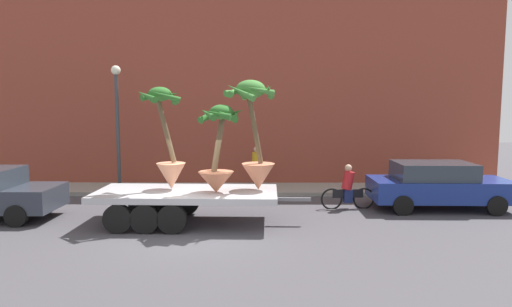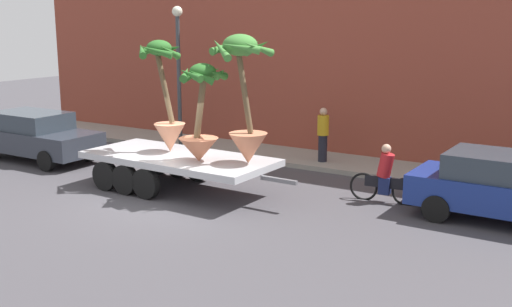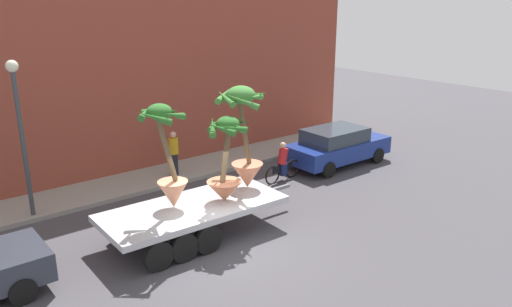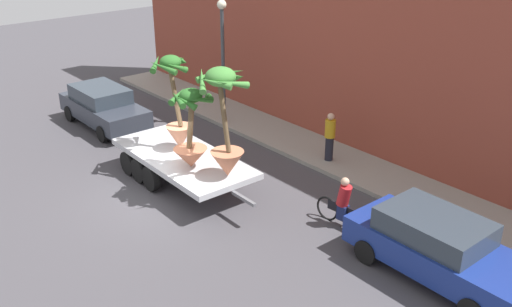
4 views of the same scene
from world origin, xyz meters
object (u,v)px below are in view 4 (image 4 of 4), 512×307
(potted_palm_middle, at_px, (224,125))
(cyclist, at_px, (343,205))
(trailing_car, at_px, (103,106))
(pedestrian_near_gate, at_px, (330,136))
(street_lamp, at_px, (223,46))
(potted_palm_front, at_px, (191,134))
(potted_palm_rear, at_px, (176,109))
(parked_car, at_px, (438,246))
(flatbed_trailer, at_px, (179,159))

(potted_palm_middle, bearing_deg, cyclist, 28.56)
(trailing_car, distance_m, pedestrian_near_gate, 9.39)
(pedestrian_near_gate, bearing_deg, street_lamp, -175.33)
(potted_palm_front, xyz_separation_m, trailing_car, (-7.32, 0.72, -1.25))
(trailing_car, bearing_deg, pedestrian_near_gate, 26.54)
(potted_palm_rear, bearing_deg, trailing_car, 178.03)
(potted_palm_rear, distance_m, cyclist, 6.18)
(parked_car, xyz_separation_m, pedestrian_near_gate, (-6.08, 2.76, 0.21))
(potted_palm_rear, xyz_separation_m, street_lamp, (-2.71, 3.96, 0.92))
(potted_palm_rear, xyz_separation_m, pedestrian_near_gate, (2.64, 4.39, -1.27))
(cyclist, xyz_separation_m, parked_car, (2.99, -0.01, 0.16))
(flatbed_trailer, bearing_deg, potted_palm_middle, 4.45)
(potted_palm_front, xyz_separation_m, pedestrian_near_gate, (1.08, 4.91, -1.03))
(potted_palm_front, height_order, cyclist, potted_palm_front)
(trailing_car, relative_size, pedestrian_near_gate, 2.64)
(street_lamp, bearing_deg, potted_palm_front, -46.32)
(potted_palm_rear, bearing_deg, flatbed_trailer, -33.72)
(flatbed_trailer, relative_size, street_lamp, 1.31)
(potted_palm_front, bearing_deg, trailing_car, 174.41)
(potted_palm_front, distance_m, cyclist, 4.90)
(parked_car, bearing_deg, trailing_car, -174.36)
(street_lamp, bearing_deg, potted_palm_rear, -55.57)
(potted_palm_middle, relative_size, potted_palm_front, 1.28)
(flatbed_trailer, height_order, street_lamp, street_lamp)
(pedestrian_near_gate, bearing_deg, cyclist, -41.69)
(potted_palm_middle, bearing_deg, pedestrian_near_gate, 89.54)
(cyclist, distance_m, trailing_car, 11.58)
(flatbed_trailer, xyz_separation_m, potted_palm_rear, (-0.35, 0.23, 1.56))
(potted_palm_middle, relative_size, parked_car, 0.71)
(potted_palm_front, distance_m, street_lamp, 6.29)
(flatbed_trailer, xyz_separation_m, trailing_car, (-6.11, 0.43, 0.07))
(potted_palm_middle, xyz_separation_m, pedestrian_near_gate, (0.04, 4.45, -1.52))
(trailing_car, bearing_deg, potted_palm_middle, -1.75)
(trailing_car, relative_size, street_lamp, 0.93)
(cyclist, bearing_deg, flatbed_trailer, -160.76)
(flatbed_trailer, relative_size, parked_car, 1.39)
(pedestrian_near_gate, relative_size, street_lamp, 0.35)
(trailing_car, height_order, pedestrian_near_gate, pedestrian_near_gate)
(potted_palm_middle, bearing_deg, street_lamp, 142.93)
(flatbed_trailer, distance_m, parked_car, 8.57)
(potted_palm_middle, xyz_separation_m, cyclist, (3.12, 1.70, -1.89))
(flatbed_trailer, xyz_separation_m, potted_palm_front, (1.21, -0.29, 1.32))
(parked_car, relative_size, pedestrian_near_gate, 2.66)
(potted_palm_rear, xyz_separation_m, potted_palm_middle, (2.60, -0.06, 0.24))
(parked_car, bearing_deg, potted_palm_front, -163.30)
(flatbed_trailer, bearing_deg, potted_palm_rear, 146.28)
(flatbed_trailer, bearing_deg, trailing_car, 175.97)
(flatbed_trailer, distance_m, street_lamp, 5.75)
(flatbed_trailer, bearing_deg, pedestrian_near_gate, 63.68)
(potted_palm_middle, distance_m, parked_car, 6.58)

